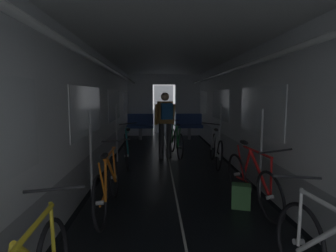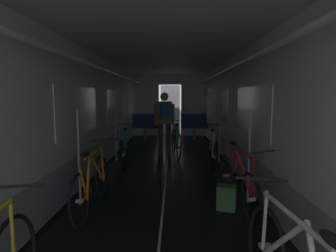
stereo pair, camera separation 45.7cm
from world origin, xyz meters
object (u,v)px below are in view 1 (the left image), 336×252
Objects in this scene: bicycle_red at (251,181)px; bicycle_silver at (216,149)px; bicycle_teal at (126,149)px; bench_seat_far_left at (140,124)px; person_cyclist_aisle at (165,119)px; backpack_on_floor at (241,196)px; bicycle_green_in_aisle at (176,142)px; bicycle_orange at (108,185)px; bench_seat_far_right at (189,124)px.

bicycle_silver is at bearing 90.05° from bicycle_red.
bicycle_red is 3.20m from bicycle_teal.
bench_seat_far_left is 3.21m from person_cyclist_aisle.
bench_seat_far_left is 0.58× the size of bicycle_red.
backpack_on_floor is at bearing -167.22° from bicycle_red.
person_cyclist_aisle reaches higher than bicycle_silver.
backpack_on_floor is at bearing -73.87° from bench_seat_far_left.
bicycle_green_in_aisle is 3.51m from backpack_on_floor.
backpack_on_floor is (0.69, -3.43, -0.21)m from bicycle_green_in_aisle.
bicycle_orange is at bearing -108.78° from bicycle_green_in_aisle.
bicycle_red is 1.00× the size of bicycle_teal.
bicycle_silver is (0.16, -3.84, -0.19)m from bench_seat_far_right.
bicycle_red is (0.16, -6.20, -0.19)m from bench_seat_far_right.
bicycle_orange is 1.00× the size of bicycle_teal.
person_cyclist_aisle is 0.75m from bicycle_green_in_aisle.
bicycle_orange and bicycle_teal have the same top height.
bicycle_silver reaches higher than bicycle_orange.
bicycle_green_in_aisle is at bearing 101.29° from backpack_on_floor.
bicycle_silver is at bearing -2.46° from bicycle_teal.
bicycle_silver is at bearing -62.97° from bench_seat_far_left.
bicycle_green_in_aisle is at bearing -68.26° from bench_seat_far_left.
bicycle_green_in_aisle is (1.12, -2.80, -0.18)m from bench_seat_far_left.
bench_seat_far_left is at bearing 117.03° from bicycle_silver.
bicycle_silver is 1.00× the size of person_cyclist_aisle.
bicycle_green_in_aisle is at bearing 103.92° from bicycle_red.
backpack_on_floor is at bearing -78.71° from bicycle_green_in_aisle.
bicycle_orange is 3.70m from bicycle_green_in_aisle.
bicycle_orange is (-1.87, -6.31, -0.18)m from bench_seat_far_right.
bench_seat_far_right is 0.58× the size of bicycle_green_in_aisle.
bench_seat_far_left reaches higher than bicycle_silver.
bicycle_red is 1.00× the size of bicycle_green_in_aisle.
bicycle_green_in_aisle is (1.22, 0.95, 0.00)m from bicycle_teal.
person_cyclist_aisle is at bearing -75.01° from bench_seat_far_left.
bicycle_orange is at bearing -129.44° from bicycle_silver.
bench_seat_far_left reaches higher than bicycle_red.
bicycle_red is at bearing 12.78° from backpack_on_floor.
bicycle_red is 4.97× the size of backpack_on_floor.
bicycle_red and bicycle_teal have the same top height.
person_cyclist_aisle reaches higher than bench_seat_far_right.
bench_seat_far_right is 0.58× the size of person_cyclist_aisle.
bicycle_green_in_aisle is (0.30, 0.26, -0.63)m from person_cyclist_aisle.
bicycle_silver is at bearing -34.14° from person_cyclist_aisle.
bench_seat_far_right reaches higher than bicycle_teal.
bicycle_teal is at bearing -91.51° from bench_seat_far_left.
backpack_on_floor is (1.80, -6.23, -0.40)m from bench_seat_far_left.
bicycle_red is 2.04m from bicycle_orange.
bench_seat_far_right is at bearing 72.30° from person_cyclist_aisle.
bicycle_orange is at bearing -105.45° from person_cyclist_aisle.
bicycle_silver is at bearing 50.56° from bicycle_orange.
bench_seat_far_left is at bearing 107.54° from bicycle_red.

